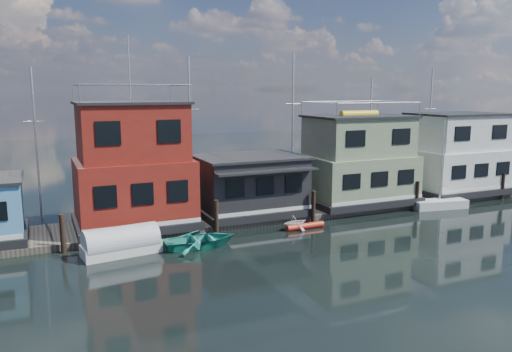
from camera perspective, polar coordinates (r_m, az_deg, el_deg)
name	(u,v)px	position (r m, az deg, el deg)	size (l,w,h in m)	color
ground	(355,273)	(25.61, 11.20, -10.86)	(160.00, 160.00, 0.00)	black
dock	(257,215)	(35.56, 0.06, -4.45)	(48.00, 5.00, 0.40)	#595147
houseboat_red	(133,168)	(32.35, -13.84, 0.89)	(7.40, 5.90, 11.86)	black
houseboat_dark	(250,185)	(34.87, -0.68, -1.00)	(7.40, 6.10, 4.06)	black
houseboat_green	(358,161)	(39.07, 11.54, 1.66)	(8.40, 5.90, 7.03)	black
houseboat_white	(456,155)	(45.56, 21.88, 2.27)	(8.40, 5.90, 6.66)	black
pilings	(269,212)	(32.74, 1.52, -4.08)	(42.28, 0.28, 2.20)	#2D2116
background_masts	(279,131)	(42.06, 2.69, 5.16)	(36.40, 0.16, 12.00)	silver
day_sailer	(439,203)	(40.73, 20.21, -2.93)	(4.43, 2.09, 6.71)	silver
tarp_runabout	(121,243)	(28.65, -15.15, -7.44)	(4.37, 2.23, 1.69)	silver
red_kayak	(305,226)	(32.82, 5.64, -5.72)	(0.40, 0.40, 2.70)	red
dinghy_white	(295,222)	(32.61, 4.45, -5.29)	(1.58, 1.83, 0.96)	silver
dinghy_teal	(200,240)	(29.14, -6.41, -7.26)	(3.00, 4.21, 0.87)	teal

